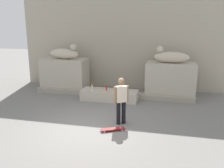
# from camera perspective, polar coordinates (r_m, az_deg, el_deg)

# --- Properties ---
(ground_plane) EXTENTS (40.00, 40.00, 0.00)m
(ground_plane) POSITION_cam_1_polar(r_m,az_deg,el_deg) (8.77, -5.64, -10.02)
(ground_plane) COLOR slate
(facade_wall) EXTENTS (10.65, 0.60, 6.08)m
(facade_wall) POSITION_cam_1_polar(r_m,az_deg,el_deg) (13.63, 2.00, 12.03)
(facade_wall) COLOR #ACA28C
(facade_wall) RESTS_ON ground_plane
(pedestal_left) EXTENTS (2.27, 1.24, 1.62)m
(pedestal_left) POSITION_cam_1_polar(r_m,az_deg,el_deg) (13.41, -10.46, 2.14)
(pedestal_left) COLOR #B7AD99
(pedestal_left) RESTS_ON ground_plane
(pedestal_right) EXTENTS (2.27, 1.24, 1.62)m
(pedestal_right) POSITION_cam_1_polar(r_m,az_deg,el_deg) (12.33, 12.89, 0.92)
(pedestal_right) COLOR #B7AD99
(pedestal_right) RESTS_ON ground_plane
(statue_reclining_left) EXTENTS (1.66, 0.76, 0.78)m
(statue_reclining_left) POSITION_cam_1_polar(r_m,az_deg,el_deg) (13.21, -10.54, 6.76)
(statue_reclining_left) COLOR beige
(statue_reclining_left) RESTS_ON pedestal_left
(statue_reclining_right) EXTENTS (1.61, 0.60, 0.78)m
(statue_reclining_right) POSITION_cam_1_polar(r_m,az_deg,el_deg) (12.12, 13.01, 5.95)
(statue_reclining_right) COLOR beige
(statue_reclining_right) RESTS_ON pedestal_right
(ledge_block) EXTENTS (2.56, 0.87, 0.46)m
(ledge_block) POSITION_cam_1_polar(r_m,az_deg,el_deg) (11.61, -0.57, -2.51)
(ledge_block) COLOR #B7AD99
(ledge_block) RESTS_ON ground_plane
(skater) EXTENTS (0.47, 0.37, 1.67)m
(skater) POSITION_cam_1_polar(r_m,az_deg,el_deg) (8.83, 2.06, -3.36)
(skater) COLOR black
(skater) RESTS_ON ground_plane
(skateboard) EXTENTS (0.81, 0.53, 0.08)m
(skateboard) POSITION_cam_1_polar(r_m,az_deg,el_deg) (8.60, 0.15, -10.00)
(skateboard) COLOR maroon
(skateboard) RESTS_ON ground_plane
(bottle_orange) EXTENTS (0.07, 0.07, 0.28)m
(bottle_orange) POSITION_cam_1_polar(r_m,az_deg,el_deg) (11.79, -4.55, -0.56)
(bottle_orange) COLOR orange
(bottle_orange) RESTS_ON ledge_block
(bottle_clear) EXTENTS (0.08, 0.08, 0.26)m
(bottle_clear) POSITION_cam_1_polar(r_m,az_deg,el_deg) (11.48, -4.44, -1.03)
(bottle_clear) COLOR silver
(bottle_clear) RESTS_ON ledge_block
(bottle_red) EXTENTS (0.06, 0.06, 0.28)m
(bottle_red) POSITION_cam_1_polar(r_m,az_deg,el_deg) (11.52, -1.30, -0.87)
(bottle_red) COLOR red
(bottle_red) RESTS_ON ledge_block
(stair_step) EXTENTS (7.60, 0.50, 0.24)m
(stair_step) POSITION_cam_1_polar(r_m,az_deg,el_deg) (12.18, 0.06, -2.25)
(stair_step) COLOR gray
(stair_step) RESTS_ON ground_plane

